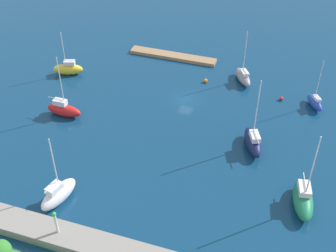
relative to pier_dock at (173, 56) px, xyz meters
The scene contains 13 objects.
water 15.95m from the pier_dock, 116.57° to the left, with size 160.00×160.00×0.00m, color navy.
pier_dock is the anchor object (origin of this frame).
breakwater 50.68m from the pier_dock, 98.09° to the left, with size 69.77×3.89×1.43m, color gray.
harbor_beacon 50.28m from the pier_dock, 90.67° to the left, with size 0.56×0.56×3.73m.
sailboat_blue_lone_north 31.46m from the pier_dock, 163.05° to the left, with size 3.77×4.88×9.49m.
sailboat_white_lone_south 44.36m from the pier_dock, 86.50° to the left, with size 3.74×7.02×11.32m.
sailboat_navy_center_basin 32.26m from the pier_dock, 131.55° to the left, with size 4.90×7.51×12.74m.
sailboat_green_far_north 45.72m from the pier_dock, 131.38° to the left, with size 4.14×8.05×13.07m.
sailboat_yellow_inner_mooring 22.30m from the pier_dock, 36.12° to the left, with size 6.35×3.89×9.31m.
sailboat_red_by_breakwater 28.52m from the pier_dock, 65.08° to the left, with size 6.52×2.12×11.88m.
sailboat_gray_far_south 16.76m from the pier_dock, 163.46° to the left, with size 4.95×6.42×10.61m.
mooring_buoy_orange 11.76m from the pier_dock, 141.16° to the left, with size 0.79×0.79×0.79m, color orange.
mooring_buoy_red 25.70m from the pier_dock, 159.88° to the left, with size 0.73×0.73×0.73m, color red.
Camera 1 is at (-18.73, 66.68, 48.31)m, focal length 48.06 mm.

